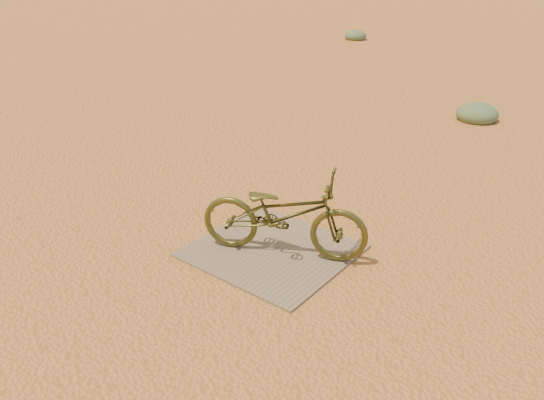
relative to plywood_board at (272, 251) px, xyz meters
The scene contains 5 objects.
ground 0.57m from the plywood_board, 11.79° to the right, with size 120.00×120.00×0.00m, color #B97643.
plywood_board is the anchor object (origin of this frame).
bicycle 0.44m from the plywood_board, 10.70° to the left, with size 0.54×1.56×0.82m, color #43441B.
kale_a 5.51m from the plywood_board, 89.21° to the left, with size 0.69×0.69×0.38m, color #59764F.
kale_c 13.20m from the plywood_board, 116.56° to the left, with size 0.69×0.69×0.38m, color #59764F.
Camera 1 is at (2.15, -3.33, 2.65)m, focal length 35.00 mm.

